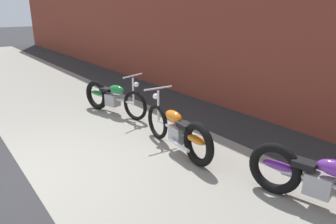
{
  "coord_description": "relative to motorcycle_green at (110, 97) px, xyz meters",
  "views": [
    {
      "loc": [
        4.61,
        -0.81,
        2.44
      ],
      "look_at": [
        0.56,
        2.23,
        0.75
      ],
      "focal_mm": 33.83,
      "sensor_mm": 36.0,
      "label": 1
    }
  ],
  "objects": [
    {
      "name": "motorcycle_orange",
      "position": [
        2.74,
        -0.06,
        0.0
      ],
      "size": [
        2.01,
        0.58,
        1.03
      ],
      "rotation": [
        0.0,
        0.0,
        3.05
      ],
      "color": "black",
      "rests_on": "ground"
    },
    {
      "name": "motorcycle_green",
      "position": [
        0.0,
        0.0,
        0.0
      ],
      "size": [
        1.96,
        0.78,
        1.03
      ],
      "rotation": [
        0.0,
        0.0,
        0.27
      ],
      "color": "black",
      "rests_on": "ground"
    },
    {
      "name": "sidewalk_slab",
      "position": [
        2.01,
        -0.68,
        -0.4
      ],
      "size": [
        36.0,
        3.5,
        0.01
      ],
      "primitive_type": "cube",
      "color": "gray",
      "rests_on": "ground"
    },
    {
      "name": "motorcycle_purple",
      "position": [
        4.92,
        0.31,
        0.0
      ],
      "size": [
        1.98,
        0.71,
        1.03
      ],
      "rotation": [
        0.0,
        0.0,
        0.22
      ],
      "color": "black",
      "rests_on": "ground"
    },
    {
      "name": "ground_plane",
      "position": [
        2.01,
        -2.43,
        -0.4
      ],
      "size": [
        80.0,
        80.0,
        0.0
      ],
      "primitive_type": "plane",
      "color": "#2D2D30"
    }
  ]
}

